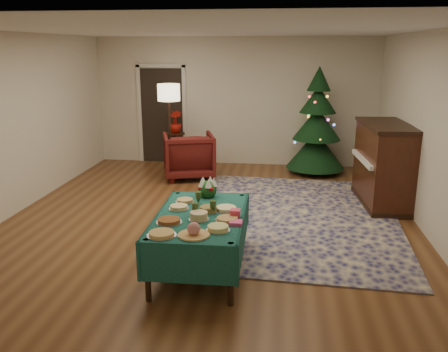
# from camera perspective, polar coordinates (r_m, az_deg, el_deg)

# --- Properties ---
(room_shell) EXTENTS (7.00, 7.00, 7.00)m
(room_shell) POSITION_cam_1_polar(r_m,az_deg,el_deg) (6.80, -1.70, 5.74)
(room_shell) COLOR #593319
(room_shell) RESTS_ON ground
(doorway) EXTENTS (1.08, 0.04, 2.16)m
(doorway) POSITION_cam_1_polar(r_m,az_deg,el_deg) (10.54, -7.46, 7.58)
(doorway) COLOR black
(doorway) RESTS_ON ground
(rug) EXTENTS (3.45, 4.38, 0.02)m
(rug) POSITION_cam_1_polar(r_m,az_deg,el_deg) (7.23, 7.75, -4.82)
(rug) COLOR #14144D
(rug) RESTS_ON ground
(buffet_table) EXTENTS (1.03, 1.72, 0.66)m
(buffet_table) POSITION_cam_1_polar(r_m,az_deg,el_deg) (5.37, -2.85, -5.95)
(buffet_table) COLOR black
(buffet_table) RESTS_ON ground
(platter_0) EXTENTS (0.30, 0.30, 0.04)m
(platter_0) POSITION_cam_1_polar(r_m,az_deg,el_deg) (4.77, -7.52, -6.93)
(platter_0) COLOR silver
(platter_0) RESTS_ON buffet_table
(platter_1) EXTENTS (0.32, 0.32, 0.14)m
(platter_1) POSITION_cam_1_polar(r_m,az_deg,el_deg) (4.72, -3.65, -6.61)
(platter_1) COLOR silver
(platter_1) RESTS_ON buffet_table
(platter_2) EXTENTS (0.25, 0.25, 0.05)m
(platter_2) POSITION_cam_1_polar(r_m,az_deg,el_deg) (4.85, -0.73, -6.31)
(platter_2) COLOR silver
(platter_2) RESTS_ON buffet_table
(platter_3) EXTENTS (0.28, 0.28, 0.05)m
(platter_3) POSITION_cam_1_polar(r_m,az_deg,el_deg) (5.09, -6.62, -5.40)
(platter_3) COLOR silver
(platter_3) RESTS_ON buffet_table
(platter_4) EXTENTS (0.22, 0.22, 0.09)m
(platter_4) POSITION_cam_1_polar(r_m,az_deg,el_deg) (5.14, -3.04, -4.85)
(platter_4) COLOR silver
(platter_4) RESTS_ON buffet_table
(platter_5) EXTENTS (0.27, 0.27, 0.04)m
(platter_5) POSITION_cam_1_polar(r_m,az_deg,el_deg) (5.12, 0.40, -5.22)
(platter_5) COLOR silver
(platter_5) RESTS_ON buffet_table
(platter_6) EXTENTS (0.24, 0.24, 0.05)m
(platter_6) POSITION_cam_1_polar(r_m,az_deg,el_deg) (5.50, -5.45, -3.78)
(platter_6) COLOR silver
(platter_6) RESTS_ON buffet_table
(platter_7) EXTENTS (0.23, 0.23, 0.06)m
(platter_7) POSITION_cam_1_polar(r_m,az_deg,el_deg) (5.39, -1.88, -4.03)
(platter_7) COLOR silver
(platter_7) RESTS_ON buffet_table
(platter_8) EXTENTS (0.27, 0.27, 0.04)m
(platter_8) POSITION_cam_1_polar(r_m,az_deg,el_deg) (5.46, 0.25, -3.92)
(platter_8) COLOR silver
(platter_8) RESTS_ON buffet_table
(platter_9) EXTENTS (0.23, 0.23, 0.04)m
(platter_9) POSITION_cam_1_polar(r_m,az_deg,el_deg) (5.75, -4.73, -2.97)
(platter_9) COLOR silver
(platter_9) RESTS_ON buffet_table
(goblet_0) EXTENTS (0.07, 0.07, 0.15)m
(goblet_0) POSITION_cam_1_polar(r_m,az_deg,el_deg) (5.64, -3.10, -2.60)
(goblet_0) COLOR #2D471E
(goblet_0) RESTS_ON buffet_table
(goblet_1) EXTENTS (0.07, 0.07, 0.15)m
(goblet_1) POSITION_cam_1_polar(r_m,az_deg,el_deg) (5.31, -1.32, -3.72)
(goblet_1) COLOR #2D471E
(goblet_1) RESTS_ON buffet_table
(goblet_2) EXTENTS (0.07, 0.07, 0.15)m
(goblet_2) POSITION_cam_1_polar(r_m,az_deg,el_deg) (5.24, -3.48, -4.02)
(goblet_2) COLOR #2D471E
(goblet_2) RESTS_ON buffet_table
(napkin_stack) EXTENTS (0.13, 0.13, 0.04)m
(napkin_stack) POSITION_cam_1_polar(r_m,az_deg,el_deg) (5.02, 1.43, -5.64)
(napkin_stack) COLOR #FC4693
(napkin_stack) RESTS_ON buffet_table
(gift_box) EXTENTS (0.11, 0.11, 0.09)m
(gift_box) POSITION_cam_1_polar(r_m,az_deg,el_deg) (5.21, 1.36, -4.54)
(gift_box) COLOR #E94062
(gift_box) RESTS_ON buffet_table
(centerpiece) EXTENTS (0.24, 0.24, 0.27)m
(centerpiece) POSITION_cam_1_polar(r_m,az_deg,el_deg) (5.91, -2.00, -1.41)
(centerpiece) COLOR #1E4C1E
(centerpiece) RESTS_ON buffet_table
(armchair) EXTENTS (1.15, 1.11, 0.97)m
(armchair) POSITION_cam_1_polar(r_m,az_deg,el_deg) (9.23, -4.27, 2.73)
(armchair) COLOR #501311
(armchair) RESTS_ON ground
(floor_lamp) EXTENTS (0.43, 0.43, 1.79)m
(floor_lamp) POSITION_cam_1_polar(r_m,az_deg,el_deg) (9.41, -6.65, 9.30)
(floor_lamp) COLOR #A57F3F
(floor_lamp) RESTS_ON ground
(side_table) EXTENTS (0.39, 0.39, 0.70)m
(side_table) POSITION_cam_1_polar(r_m,az_deg,el_deg) (10.31, -5.79, 3.21)
(side_table) COLOR black
(side_table) RESTS_ON ground
(potted_plant) EXTENTS (0.26, 0.47, 0.26)m
(potted_plant) POSITION_cam_1_polar(r_m,az_deg,el_deg) (10.22, -5.86, 5.92)
(potted_plant) COLOR #9F140B
(potted_plant) RESTS_ON side_table
(christmas_tree) EXTENTS (1.39, 1.39, 2.13)m
(christmas_tree) POSITION_cam_1_polar(r_m,az_deg,el_deg) (9.67, 11.10, 5.92)
(christmas_tree) COLOR black
(christmas_tree) RESTS_ON ground
(piano) EXTENTS (0.82, 1.57, 1.32)m
(piano) POSITION_cam_1_polar(r_m,az_deg,el_deg) (8.00, 18.66, 1.22)
(piano) COLOR black
(piano) RESTS_ON ground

